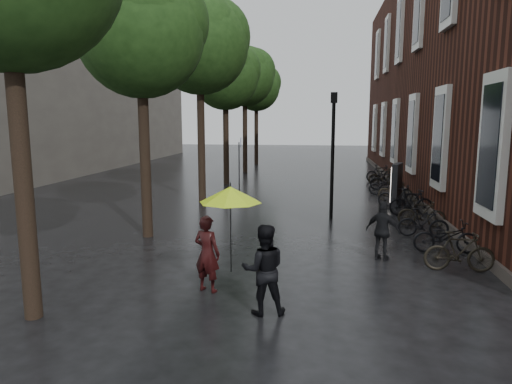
% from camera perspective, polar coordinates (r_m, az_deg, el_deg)
% --- Properties ---
extents(ground, '(120.00, 120.00, 0.00)m').
position_cam_1_polar(ground, '(7.45, -2.67, -20.26)').
color(ground, black).
extents(brick_building, '(10.20, 33.20, 12.00)m').
position_cam_1_polar(brick_building, '(27.55, 28.34, 12.87)').
color(brick_building, '#38160F').
rests_on(brick_building, ground).
extents(bg_building, '(16.00, 30.00, 14.00)m').
position_cam_1_polar(bg_building, '(41.63, -26.66, 12.73)').
color(bg_building, '#47423D').
rests_on(bg_building, ground).
extents(street_trees, '(4.33, 34.03, 8.91)m').
position_cam_1_polar(street_trees, '(23.05, -5.35, 15.71)').
color(street_trees, black).
rests_on(street_trees, ground).
extents(person_burgundy, '(0.70, 0.57, 1.66)m').
position_cam_1_polar(person_burgundy, '(9.83, -6.13, -7.66)').
color(person_burgundy, black).
rests_on(person_burgundy, ground).
extents(person_black, '(0.96, 0.81, 1.73)m').
position_cam_1_polar(person_black, '(8.67, 0.98, -9.65)').
color(person_black, black).
rests_on(person_black, ground).
extents(lime_umbrella, '(1.24, 1.24, 1.82)m').
position_cam_1_polar(lime_umbrella, '(8.92, -3.22, -0.32)').
color(lime_umbrella, black).
rests_on(lime_umbrella, ground).
extents(pedestrian_walking, '(0.98, 0.76, 1.55)m').
position_cam_1_polar(pedestrian_walking, '(12.37, 15.56, -4.71)').
color(pedestrian_walking, black).
rests_on(pedestrian_walking, ground).
extents(parked_bicycles, '(2.09, 17.00, 1.03)m').
position_cam_1_polar(parked_bicycles, '(20.03, 17.73, -0.48)').
color(parked_bicycles, black).
rests_on(parked_bicycles, ground).
extents(ad_lightbox, '(0.28, 1.20, 1.82)m').
position_cam_1_polar(ad_lightbox, '(20.25, 17.15, 0.88)').
color(ad_lightbox, black).
rests_on(ad_lightbox, ground).
extents(lamp_post, '(0.24, 0.24, 4.61)m').
position_cam_1_polar(lamp_post, '(16.81, 9.59, 6.02)').
color(lamp_post, black).
rests_on(lamp_post, ground).
extents(cycle_sign, '(0.14, 0.49, 2.72)m').
position_cam_1_polar(cycle_sign, '(24.03, -2.03, 4.62)').
color(cycle_sign, '#262628').
rests_on(cycle_sign, ground).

